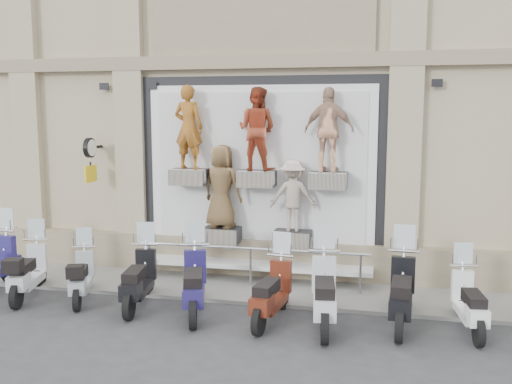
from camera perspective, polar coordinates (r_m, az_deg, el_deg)
ground at (r=10.53m, az=-3.13°, el=-12.98°), size 90.00×90.00×0.00m
sidewalk at (r=12.44m, az=-0.43°, el=-9.42°), size 16.00×2.20×0.08m
building at (r=16.81m, az=3.54°, el=15.67°), size 14.00×8.60×12.00m
shop_vitrine at (r=12.54m, az=0.38°, el=2.05°), size 5.60×0.87×4.30m
guard_rail at (r=12.22m, az=-0.54°, el=-7.66°), size 5.06×0.10×0.93m
clock_sign_bracket at (r=13.66m, az=-16.23°, el=3.66°), size 0.10×0.80×1.02m
scooter_b at (r=12.54m, az=-21.88°, el=-6.44°), size 1.02×1.96×1.53m
scooter_c at (r=12.01m, az=-17.11°, el=-7.19°), size 1.08×1.77×1.39m
scooter_d at (r=11.33m, az=-11.69°, el=-7.45°), size 0.86×1.99×1.56m
scooter_e at (r=10.77m, az=-6.22°, el=-7.85°), size 1.17×2.14×1.67m
scooter_f at (r=10.36m, az=1.56°, el=-8.84°), size 0.77×1.94×1.54m
scooter_g at (r=10.17m, az=6.86°, el=-8.72°), size 0.87×2.16×1.71m
scooter_h at (r=10.45m, az=14.40°, el=-8.46°), size 0.73×2.12×1.70m
scooter_i at (r=10.58m, az=20.62°, el=-9.27°), size 0.71×1.82×1.44m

